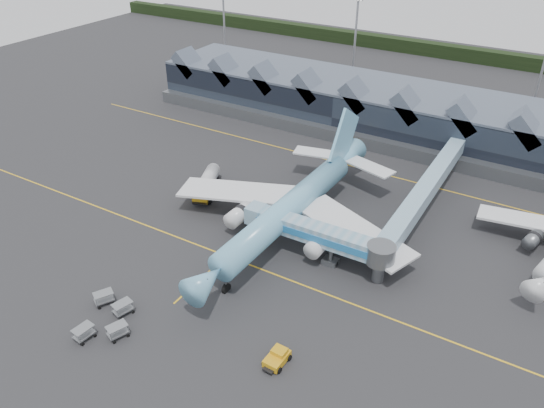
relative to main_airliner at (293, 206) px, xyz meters
The scene contains 10 objects.
ground 7.34m from the main_airliner, 148.59° to the right, with size 260.00×260.00×0.00m, color #29282B.
taxi_stripes 9.65m from the main_airliner, 125.50° to the left, with size 120.00×60.00×0.01m.
tree_line_far 107.11m from the main_airliner, 92.66° to the left, with size 260.00×4.00×4.00m, color black.
terminal 45.44m from the main_airliner, 102.76° to the left, with size 90.00×22.25×12.52m.
light_masts 62.40m from the main_airliner, 74.98° to the left, with size 132.40×42.56×22.45m.
main_airliner is the anchor object (origin of this frame).
jet_bridge 9.40m from the main_airliner, 31.01° to the right, with size 22.96×3.96×5.93m.
fuel_truck 18.82m from the main_airliner, behind, with size 6.15×10.50×3.58m.
pushback_tug 27.44m from the main_airliner, 64.61° to the right, with size 2.45×3.77×1.63m.
baggage_carts 31.64m from the main_airliner, 108.16° to the right, with size 8.33×8.48×1.71m.
Camera 1 is at (37.90, -58.17, 47.59)m, focal length 35.00 mm.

